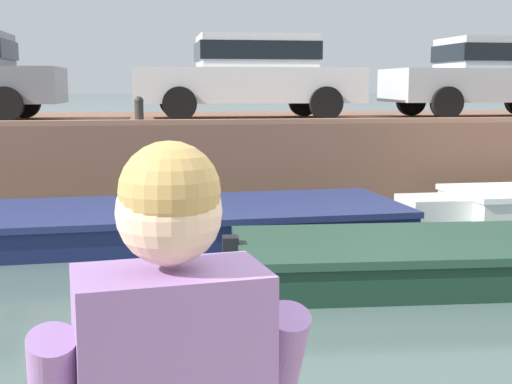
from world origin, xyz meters
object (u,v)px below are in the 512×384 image
Objects in this scene: motorboat_passing at (486,258)px; car_centre_silver at (490,74)px; mooring_bollard_mid at (139,109)px; boat_moored_central_navy at (162,223)px; car_left_inner_white at (250,73)px.

car_centre_silver is (3.28, 6.57, 2.03)m from motorboat_passing.
boat_moored_central_navy is at bearing -82.69° from mooring_bollard_mid.
mooring_bollard_mid is (-0.28, 2.15, 1.42)m from boat_moored_central_navy.
car_left_inner_white reaches higher than motorboat_passing.
motorboat_passing is 7.04m from car_left_inner_white.
car_left_inner_white is (1.78, 4.06, 2.03)m from boat_moored_central_navy.
car_left_inner_white reaches higher than mooring_bollard_mid.
car_left_inner_white is at bearing 103.13° from motorboat_passing.
boat_moored_central_navy is 4.88m from car_left_inner_white.
mooring_bollard_mid is (-6.87, -1.91, -0.61)m from car_centre_silver.
boat_moored_central_navy is 15.84× the size of mooring_bollard_mid.
boat_moored_central_navy is 1.20× the size of motorboat_passing.
car_left_inner_white is 9.47× the size of mooring_bollard_mid.
car_left_inner_white is 1.06× the size of car_centre_silver.
boat_moored_central_navy is 1.67× the size of car_left_inner_white.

